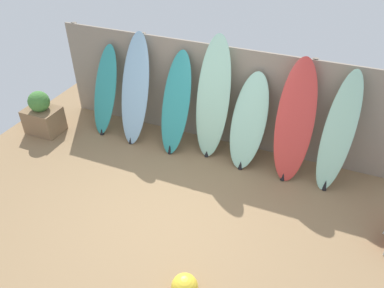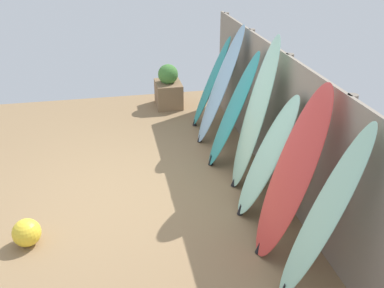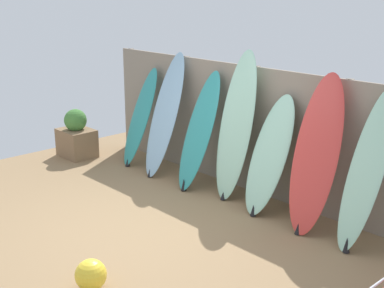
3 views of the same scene
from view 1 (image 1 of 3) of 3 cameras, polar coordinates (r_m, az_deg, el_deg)
name	(u,v)px [view 1 (image 1 of 3)]	position (r m, az deg, el deg)	size (l,w,h in m)	color
ground	(172,211)	(5.56, -3.03, -10.17)	(7.68, 7.68, 0.00)	#8E704C
fence_back	(220,96)	(6.51, 4.26, 7.33)	(6.08, 0.11, 1.80)	gray
surfboard_teal_0	(105,91)	(7.09, -13.10, 7.88)	(0.53, 0.72, 1.59)	teal
surfboard_skyblue_1	(135,90)	(6.68, -8.68, 8.10)	(0.54, 0.78, 1.89)	#8CB7D6
surfboard_teal_2	(176,105)	(6.37, -2.49, 6.02)	(0.51, 0.73, 1.70)	teal
surfboard_seafoam_3	(213,99)	(6.16, 3.19, 6.82)	(0.56, 0.54, 2.05)	#9ED6BC
surfboard_seafoam_4	(249,122)	(6.09, 8.63, 3.30)	(0.61, 0.71, 1.54)	#9ED6BC
surfboard_red_5	(295,123)	(5.89, 15.38, 3.15)	(0.64, 0.71, 1.89)	#D13D38
surfboard_seafoam_6	(338,134)	(5.93, 21.39, 1.44)	(0.52, 0.70, 1.81)	#9ED6BC
planter_box	(43,115)	(7.53, -21.81, 4.10)	(0.63, 0.49, 0.84)	#846647
beach_ball	(185,287)	(4.59, -1.13, -20.94)	(0.31, 0.31, 0.31)	yellow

